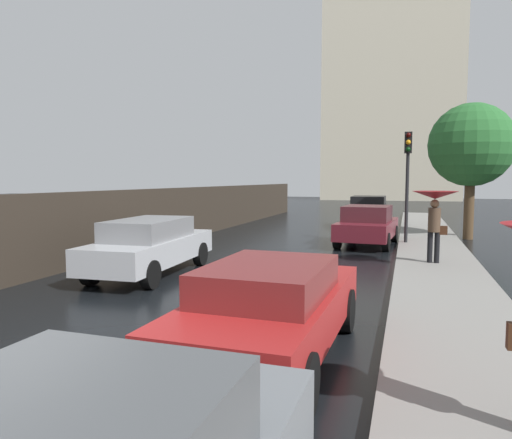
# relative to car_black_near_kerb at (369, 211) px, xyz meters

# --- Properties ---
(ground) EXTENTS (120.00, 120.00, 0.00)m
(ground) POSITION_rel_car_black_near_kerb_xyz_m (-2.42, -20.27, -0.81)
(ground) COLOR black
(car_black_near_kerb) EXTENTS (1.89, 4.34, 1.57)m
(car_black_near_kerb) POSITION_rel_car_black_near_kerb_xyz_m (0.00, 0.00, 0.00)
(car_black_near_kerb) COLOR black
(car_black_near_kerb) RESTS_ON ground
(car_silver_mid_road) EXTENTS (1.92, 4.63, 1.42)m
(car_silver_mid_road) POSITION_rel_car_black_near_kerb_xyz_m (-4.33, -13.76, -0.05)
(car_silver_mid_road) COLOR #B2B5BA
(car_silver_mid_road) RESTS_ON ground
(car_maroon_behind_camera) EXTENTS (2.10, 4.14, 1.46)m
(car_maroon_behind_camera) POSITION_rel_car_black_near_kerb_xyz_m (0.48, -6.64, -0.06)
(car_maroon_behind_camera) COLOR maroon
(car_maroon_behind_camera) RESTS_ON ground
(car_red_far_lane) EXTENTS (1.83, 4.42, 1.33)m
(car_red_far_lane) POSITION_rel_car_black_near_kerb_xyz_m (0.17, -18.27, -0.09)
(car_red_far_lane) COLOR maroon
(car_red_far_lane) RESTS_ON ground
(pedestrian_with_umbrella_far) EXTENTS (1.19, 1.19, 1.96)m
(pedestrian_with_umbrella_far) POSITION_rel_car_black_near_kerb_xyz_m (2.56, -10.57, 0.94)
(pedestrian_with_umbrella_far) COLOR black
(pedestrian_with_umbrella_far) RESTS_ON sidewalk_strip
(traffic_light) EXTENTS (0.26, 0.39, 3.96)m
(traffic_light) POSITION_rel_car_black_near_kerb_xyz_m (1.82, -6.43, 2.10)
(traffic_light) COLOR black
(traffic_light) RESTS_ON sidewalk_strip
(street_tree_near) EXTENTS (3.31, 3.31, 5.44)m
(street_tree_near) POSITION_rel_car_black_near_kerb_xyz_m (4.21, -3.56, 2.95)
(street_tree_near) COLOR #4C3823
(street_tree_near) RESTS_ON ground
(distant_tower) EXTENTS (15.80, 7.09, 31.22)m
(distant_tower) POSITION_rel_car_black_near_kerb_xyz_m (-0.32, 33.68, 14.81)
(distant_tower) COLOR beige
(distant_tower) RESTS_ON ground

